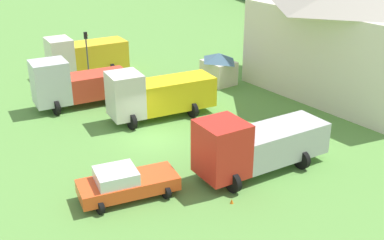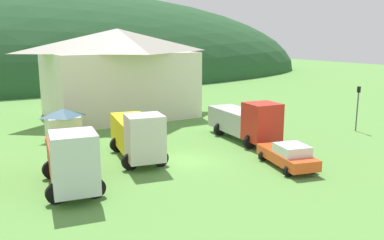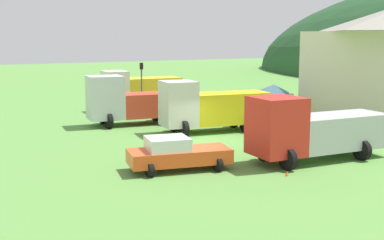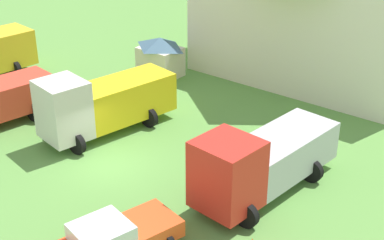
# 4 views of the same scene
# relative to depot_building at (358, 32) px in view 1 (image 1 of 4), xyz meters

# --- Properties ---
(ground_plane) EXTENTS (200.00, 200.00, 0.00)m
(ground_plane) POSITION_rel_depot_building_xyz_m (-1.89, -17.82, -4.80)
(ground_plane) COLOR #5B9342
(depot_building) EXTENTS (15.49, 11.52, 9.31)m
(depot_building) POSITION_rel_depot_building_xyz_m (0.00, 0.00, 0.00)
(depot_building) COLOR silver
(depot_building) RESTS_ON ground
(play_shed_cream) EXTENTS (2.84, 2.23, 2.63)m
(play_shed_cream) POSITION_rel_depot_building_xyz_m (-7.78, -7.45, -3.44)
(play_shed_cream) COLOR beige
(play_shed_cream) RESTS_ON ground
(heavy_rig_striped) EXTENTS (3.80, 7.05, 3.57)m
(heavy_rig_striped) POSITION_rel_depot_building_xyz_m (-16.51, -15.51, -2.96)
(heavy_rig_striped) COLOR silver
(heavy_rig_striped) RESTS_ON ground
(tow_truck_silver) EXTENTS (3.68, 7.17, 3.68)m
(tow_truck_silver) POSITION_rel_depot_building_xyz_m (-10.10, -19.36, -3.01)
(tow_truck_silver) COLOR silver
(tow_truck_silver) RESTS_ON ground
(flatbed_truck_yellow) EXTENTS (3.89, 7.75, 3.56)m
(flatbed_truck_yellow) POSITION_rel_depot_building_xyz_m (-4.60, -15.65, -3.02)
(flatbed_truck_yellow) COLOR silver
(flatbed_truck_yellow) RESTS_ON ground
(crane_truck_red) EXTENTS (3.63, 8.02, 3.49)m
(crane_truck_red) POSITION_rel_depot_building_xyz_m (5.11, -15.55, -3.10)
(crane_truck_red) COLOR red
(crane_truck_red) RESTS_ON ground
(service_pickup_orange) EXTENTS (3.14, 5.28, 1.66)m
(service_pickup_orange) POSITION_rel_depot_building_xyz_m (3.16, -22.51, -3.97)
(service_pickup_orange) COLOR #F05020
(service_pickup_orange) RESTS_ON ground
(traffic_light_west) EXTENTS (0.20, 0.32, 4.32)m
(traffic_light_west) POSITION_rel_depot_building_xyz_m (-14.56, -16.10, -2.16)
(traffic_light_west) COLOR #4C4C51
(traffic_light_west) RESTS_ON ground
(traffic_cone_near_pickup) EXTENTS (0.36, 0.36, 0.63)m
(traffic_cone_near_pickup) POSITION_rel_depot_building_xyz_m (-8.97, -13.38, -4.80)
(traffic_cone_near_pickup) COLOR orange
(traffic_cone_near_pickup) RESTS_ON ground
(traffic_cone_mid_row) EXTENTS (0.36, 0.36, 0.50)m
(traffic_cone_mid_row) POSITION_rel_depot_building_xyz_m (6.77, -18.59, -4.80)
(traffic_cone_mid_row) COLOR orange
(traffic_cone_mid_row) RESTS_ON ground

